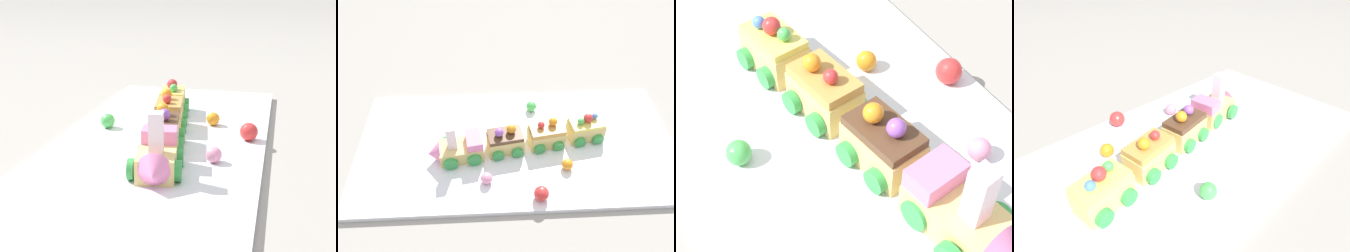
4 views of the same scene
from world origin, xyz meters
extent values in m
plane|color=gray|center=(0.00, 0.00, 0.00)|extent=(10.00, 10.00, 0.00)
cube|color=white|center=(0.00, 0.00, 0.01)|extent=(0.71, 0.34, 0.01)
cube|color=#E5C675|center=(0.12, 0.03, 0.03)|extent=(0.10, 0.07, 0.04)
cube|color=pink|center=(0.09, 0.02, 0.06)|extent=(0.04, 0.05, 0.02)
cube|color=white|center=(0.14, 0.03, 0.06)|extent=(0.02, 0.02, 0.02)
cube|color=white|center=(0.14, 0.03, 0.08)|extent=(0.02, 0.02, 0.02)
cube|color=white|center=(0.14, 0.03, 0.10)|extent=(0.02, 0.02, 0.02)
cylinder|color=green|center=(0.14, 0.06, 0.03)|extent=(0.03, 0.01, 0.03)
cylinder|color=green|center=(0.10, 0.00, 0.03)|extent=(0.03, 0.01, 0.03)
cylinder|color=green|center=(0.09, 0.06, 0.03)|extent=(0.03, 0.01, 0.03)
cube|color=#E5C675|center=(0.03, 0.01, 0.03)|extent=(0.08, 0.06, 0.04)
cube|color=brown|center=(0.03, 0.01, 0.06)|extent=(0.08, 0.06, 0.01)
sphere|color=orange|center=(0.01, 0.01, 0.07)|extent=(0.02, 0.02, 0.02)
sphere|color=#9956C6|center=(0.04, 0.02, 0.07)|extent=(0.02, 0.02, 0.02)
cylinder|color=green|center=(0.05, -0.01, 0.02)|extent=(0.03, 0.01, 0.03)
cylinder|color=green|center=(0.04, 0.04, 0.02)|extent=(0.03, 0.01, 0.03)
cylinder|color=green|center=(0.01, -0.02, 0.02)|extent=(0.03, 0.01, 0.03)
cylinder|color=green|center=(0.00, 0.04, 0.02)|extent=(0.03, 0.01, 0.03)
cube|color=#E5C675|center=(-0.07, 0.00, 0.03)|extent=(0.08, 0.06, 0.04)
cube|color=#CC9347|center=(-0.07, 0.00, 0.06)|extent=(0.08, 0.06, 0.01)
sphere|color=orange|center=(-0.08, -0.01, 0.07)|extent=(0.02, 0.02, 0.02)
sphere|color=red|center=(-0.05, 0.00, 0.07)|extent=(0.02, 0.02, 0.02)
cylinder|color=green|center=(-0.04, -0.02, 0.02)|extent=(0.03, 0.01, 0.03)
cylinder|color=green|center=(-0.05, 0.03, 0.02)|extent=(0.03, 0.01, 0.03)
cylinder|color=green|center=(-0.08, -0.03, 0.02)|extent=(0.03, 0.01, 0.03)
cylinder|color=green|center=(-0.09, 0.02, 0.02)|extent=(0.03, 0.01, 0.03)
cube|color=#E5C675|center=(-0.16, -0.02, 0.03)|extent=(0.08, 0.06, 0.04)
cube|color=#EFE066|center=(-0.16, -0.02, 0.06)|extent=(0.08, 0.06, 0.01)
sphere|color=#4C84E0|center=(-0.17, -0.02, 0.07)|extent=(0.02, 0.02, 0.01)
sphere|color=red|center=(-0.16, -0.02, 0.07)|extent=(0.02, 0.02, 0.02)
sphere|color=#4CBC56|center=(-0.14, -0.01, 0.07)|extent=(0.02, 0.02, 0.02)
cylinder|color=green|center=(-0.13, -0.04, 0.02)|extent=(0.03, 0.01, 0.03)
cylinder|color=green|center=(-0.14, 0.01, 0.02)|extent=(0.03, 0.01, 0.03)
cylinder|color=green|center=(-0.17, -0.05, 0.02)|extent=(0.03, 0.01, 0.03)
cylinder|color=green|center=(-0.18, 0.01, 0.02)|extent=(0.03, 0.01, 0.03)
sphere|color=pink|center=(0.07, 0.10, 0.02)|extent=(0.02, 0.02, 0.02)
sphere|color=#4CBC56|center=(-0.04, -0.11, 0.02)|extent=(0.03, 0.03, 0.03)
sphere|color=orange|center=(-0.10, 0.07, 0.02)|extent=(0.02, 0.02, 0.02)
sphere|color=red|center=(-0.04, 0.14, 0.03)|extent=(0.03, 0.03, 0.03)
camera|label=1|loc=(0.70, 0.19, 0.28)|focal=50.00mm
camera|label=2|loc=(0.05, 0.48, 0.58)|focal=35.00mm
camera|label=3|loc=(0.32, -0.20, 0.44)|focal=60.00mm
camera|label=4|loc=(-0.25, -0.27, 0.31)|focal=28.00mm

